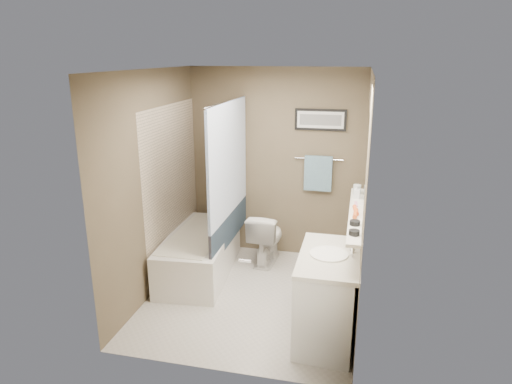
% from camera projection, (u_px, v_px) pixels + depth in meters
% --- Properties ---
extents(ground, '(2.50, 2.50, 0.00)m').
position_uv_depth(ground, '(253.00, 296.00, 4.99)').
color(ground, beige).
rests_on(ground, ground).
extents(ceiling, '(2.20, 2.50, 0.04)m').
position_uv_depth(ceiling, '(252.00, 72.00, 4.30)').
color(ceiling, silver).
rests_on(ceiling, wall_back).
extents(wall_back, '(2.20, 0.04, 2.40)m').
position_uv_depth(wall_back, '(275.00, 164.00, 5.79)').
color(wall_back, brown).
rests_on(wall_back, ground).
extents(wall_front, '(2.20, 0.04, 2.40)m').
position_uv_depth(wall_front, '(216.00, 237.00, 3.49)').
color(wall_front, brown).
rests_on(wall_front, ground).
extents(wall_left, '(0.04, 2.50, 2.40)m').
position_uv_depth(wall_left, '(155.00, 185.00, 4.87)').
color(wall_left, brown).
rests_on(wall_left, ground).
extents(wall_right, '(0.04, 2.50, 2.40)m').
position_uv_depth(wall_right, '(361.00, 199.00, 4.41)').
color(wall_right, brown).
rests_on(wall_right, ground).
extents(tile_surround, '(0.02, 1.55, 2.00)m').
position_uv_depth(tile_surround, '(173.00, 190.00, 5.40)').
color(tile_surround, beige).
rests_on(tile_surround, wall_left).
extents(curtain_rod, '(0.02, 1.55, 0.02)m').
position_uv_depth(curtain_rod, '(227.00, 101.00, 4.94)').
color(curtain_rod, silver).
rests_on(curtain_rod, wall_left).
extents(curtain_upper, '(0.03, 1.45, 1.28)m').
position_uv_depth(curtain_upper, '(228.00, 160.00, 5.13)').
color(curtain_upper, white).
rests_on(curtain_upper, curtain_rod).
extents(curtain_lower, '(0.03, 1.45, 0.36)m').
position_uv_depth(curtain_lower, '(230.00, 228.00, 5.37)').
color(curtain_lower, '#223140').
rests_on(curtain_lower, curtain_rod).
extents(mirror, '(0.02, 1.60, 1.00)m').
position_uv_depth(mirror, '(365.00, 160.00, 4.14)').
color(mirror, silver).
rests_on(mirror, wall_right).
extents(shelf, '(0.12, 1.60, 0.03)m').
position_uv_depth(shelf, '(355.00, 213.00, 4.30)').
color(shelf, silver).
rests_on(shelf, wall_right).
extents(towel_bar, '(0.60, 0.02, 0.02)m').
position_uv_depth(towel_bar, '(319.00, 159.00, 5.62)').
color(towel_bar, silver).
rests_on(towel_bar, wall_back).
extents(towel, '(0.34, 0.05, 0.44)m').
position_uv_depth(towel, '(318.00, 173.00, 5.66)').
color(towel, '#8EBDCE').
rests_on(towel, towel_bar).
extents(art_frame, '(0.62, 0.02, 0.26)m').
position_uv_depth(art_frame, '(320.00, 120.00, 5.50)').
color(art_frame, black).
rests_on(art_frame, wall_back).
extents(art_mat, '(0.56, 0.00, 0.20)m').
position_uv_depth(art_mat, '(320.00, 120.00, 5.49)').
color(art_mat, white).
rests_on(art_mat, art_frame).
extents(art_image, '(0.50, 0.00, 0.13)m').
position_uv_depth(art_image, '(320.00, 120.00, 5.48)').
color(art_image, '#595959').
rests_on(art_image, art_mat).
extents(door, '(0.80, 0.02, 2.00)m').
position_uv_depth(door, '(286.00, 268.00, 3.42)').
color(door, silver).
rests_on(door, wall_front).
extents(door_handle, '(0.10, 0.02, 0.02)m').
position_uv_depth(door_handle, '(245.00, 261.00, 3.54)').
color(door_handle, silver).
rests_on(door_handle, door).
extents(bathtub, '(0.82, 1.55, 0.50)m').
position_uv_depth(bathtub, '(200.00, 254.00, 5.45)').
color(bathtub, white).
rests_on(bathtub, ground).
extents(tub_rim, '(0.56, 1.36, 0.02)m').
position_uv_depth(tub_rim, '(199.00, 234.00, 5.38)').
color(tub_rim, silver).
rests_on(tub_rim, bathtub).
extents(toilet, '(0.41, 0.67, 0.66)m').
position_uv_depth(toilet, '(266.00, 237.00, 5.73)').
color(toilet, white).
rests_on(toilet, ground).
extents(vanity, '(0.56, 0.93, 0.80)m').
position_uv_depth(vanity, '(329.00, 299.00, 4.15)').
color(vanity, white).
rests_on(vanity, ground).
extents(countertop, '(0.54, 0.96, 0.04)m').
position_uv_depth(countertop, '(330.00, 257.00, 4.03)').
color(countertop, beige).
rests_on(countertop, vanity).
extents(sink_basin, '(0.34, 0.34, 0.01)m').
position_uv_depth(sink_basin, '(329.00, 254.00, 4.03)').
color(sink_basin, white).
rests_on(sink_basin, countertop).
extents(faucet_spout, '(0.02, 0.02, 0.10)m').
position_uv_depth(faucet_spout, '(352.00, 252.00, 3.97)').
color(faucet_spout, white).
rests_on(faucet_spout, countertop).
extents(faucet_knob, '(0.05, 0.05, 0.05)m').
position_uv_depth(faucet_knob, '(353.00, 249.00, 4.07)').
color(faucet_knob, silver).
rests_on(faucet_knob, countertop).
extents(candle_bowl_near, '(0.09, 0.09, 0.04)m').
position_uv_depth(candle_bowl_near, '(354.00, 233.00, 3.75)').
color(candle_bowl_near, black).
rests_on(candle_bowl_near, shelf).
extents(candle_bowl_far, '(0.09, 0.09, 0.04)m').
position_uv_depth(candle_bowl_far, '(355.00, 223.00, 3.96)').
color(candle_bowl_far, black).
rests_on(candle_bowl_far, shelf).
extents(hair_brush_front, '(0.05, 0.22, 0.04)m').
position_uv_depth(hair_brush_front, '(355.00, 213.00, 4.19)').
color(hair_brush_front, '#C24D1B').
rests_on(hair_brush_front, shelf).
extents(hair_brush_back, '(0.07, 0.22, 0.04)m').
position_uv_depth(hair_brush_back, '(356.00, 210.00, 4.28)').
color(hair_brush_back, '#D84E1E').
rests_on(hair_brush_back, shelf).
extents(pink_comb, '(0.04, 0.16, 0.01)m').
position_uv_depth(pink_comb, '(356.00, 204.00, 4.51)').
color(pink_comb, pink).
rests_on(pink_comb, shelf).
extents(glass_jar, '(0.08, 0.08, 0.10)m').
position_uv_depth(glass_jar, '(357.00, 189.00, 4.83)').
color(glass_jar, silver).
rests_on(glass_jar, shelf).
extents(soap_bottle, '(0.06, 0.07, 0.14)m').
position_uv_depth(soap_bottle, '(357.00, 191.00, 4.69)').
color(soap_bottle, '#999999').
rests_on(soap_bottle, shelf).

